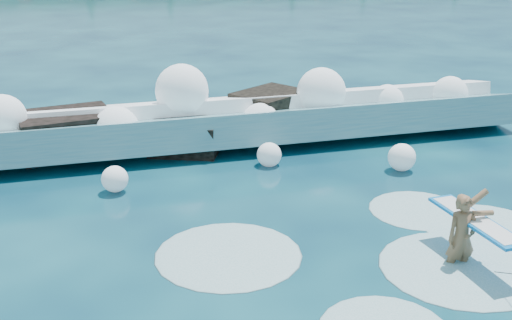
% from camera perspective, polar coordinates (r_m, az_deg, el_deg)
% --- Properties ---
extents(ground, '(200.00, 200.00, 0.00)m').
position_cam_1_polar(ground, '(11.24, -4.68, -9.85)').
color(ground, '#062037').
rests_on(ground, ground).
extents(breaking_wave, '(17.01, 2.69, 1.47)m').
position_cam_1_polar(breaking_wave, '(17.48, -3.35, 3.08)').
color(breaking_wave, teal).
rests_on(breaking_wave, ground).
extents(rock_cluster, '(8.23, 3.34, 1.36)m').
position_cam_1_polar(rock_cluster, '(17.61, -7.95, 2.77)').
color(rock_cluster, black).
rests_on(rock_cluster, ground).
extents(surfer_with_board, '(0.88, 2.80, 1.58)m').
position_cam_1_polar(surfer_with_board, '(11.73, 18.06, -6.27)').
color(surfer_with_board, brown).
rests_on(surfer_with_board, ground).
extents(wave_spray, '(15.55, 4.90, 2.17)m').
position_cam_1_polar(wave_spray, '(17.29, -4.18, 4.50)').
color(wave_spray, white).
rests_on(wave_spray, ground).
extents(surf_foam, '(9.01, 5.76, 0.14)m').
position_cam_1_polar(surf_foam, '(12.07, 13.45, -8.15)').
color(surf_foam, silver).
rests_on(surf_foam, ground).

